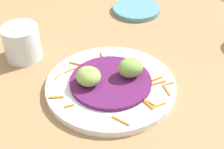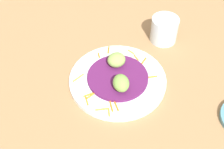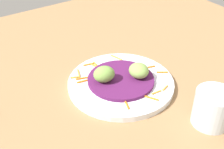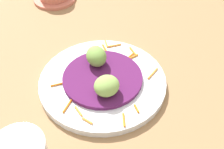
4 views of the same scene
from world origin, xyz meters
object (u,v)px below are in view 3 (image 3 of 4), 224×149
(main_plate, at_px, (121,83))
(guac_scoop_left, at_px, (103,73))
(guac_scoop_center, at_px, (139,71))
(water_glass, at_px, (213,108))

(main_plate, height_order, guac_scoop_left, guac_scoop_left)
(guac_scoop_left, height_order, guac_scoop_center, guac_scoop_left)
(guac_scoop_center, height_order, water_glass, water_glass)
(guac_scoop_left, relative_size, guac_scoop_center, 1.03)
(guac_scoop_center, distance_m, water_glass, 0.19)
(guac_scoop_center, bearing_deg, guac_scoop_left, -115.25)
(guac_scoop_left, distance_m, guac_scoop_center, 0.09)
(main_plate, bearing_deg, water_glass, 21.60)
(water_glass, bearing_deg, main_plate, -158.40)
(main_plate, xyz_separation_m, water_glass, (0.21, 0.08, 0.03))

